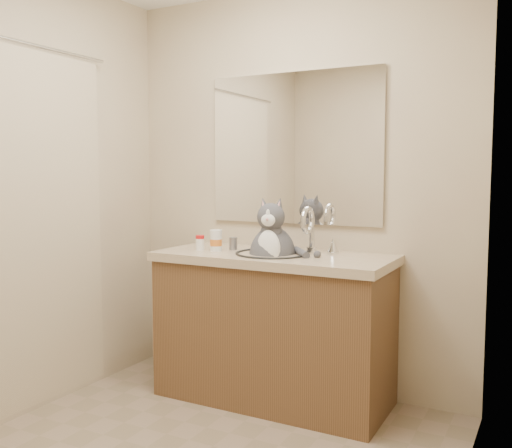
{
  "coord_description": "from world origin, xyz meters",
  "views": [
    {
      "loc": [
        1.41,
        -1.9,
        1.31
      ],
      "look_at": [
        0.05,
        0.65,
        1.05
      ],
      "focal_mm": 40.0,
      "sensor_mm": 36.0,
      "label": 1
    }
  ],
  "objects": [
    {
      "name": "pill_bottle_redcap",
      "position": [
        -0.45,
        0.89,
        0.89
      ],
      "size": [
        0.07,
        0.07,
        0.09
      ],
      "rotation": [
        0.0,
        0.0,
        0.4
      ],
      "color": "white",
      "rests_on": "vanity"
    },
    {
      "name": "pill_bottle_orange",
      "position": [
        -0.35,
        0.91,
        0.91
      ],
      "size": [
        0.07,
        0.07,
        0.12
      ],
      "rotation": [
        0.0,
        0.0,
        0.02
      ],
      "color": "white",
      "rests_on": "vanity"
    },
    {
      "name": "room",
      "position": [
        0.0,
        0.0,
        1.2
      ],
      "size": [
        2.22,
        2.52,
        2.42
      ],
      "color": "gray",
      "rests_on": "ground"
    },
    {
      "name": "grey_canister",
      "position": [
        -0.28,
        0.98,
        0.89
      ],
      "size": [
        0.05,
        0.05,
        0.08
      ],
      "rotation": [
        0.0,
        0.0,
        0.14
      ],
      "color": "gray",
      "rests_on": "vanity"
    },
    {
      "name": "cat",
      "position": [
        -0.0,
        0.96,
        0.86
      ],
      "size": [
        0.42,
        0.34,
        0.52
      ],
      "rotation": [
        0.0,
        0.0,
        0.22
      ],
      "color": "#48484D",
      "rests_on": "vanity"
    },
    {
      "name": "vanity",
      "position": [
        0.0,
        0.96,
        0.44
      ],
      "size": [
        1.34,
        0.59,
        1.12
      ],
      "color": "brown",
      "rests_on": "ground"
    },
    {
      "name": "mirror",
      "position": [
        0.0,
        1.24,
        1.45
      ],
      "size": [
        1.1,
        0.02,
        0.9
      ],
      "primitive_type": "cube",
      "color": "white",
      "rests_on": "room"
    },
    {
      "name": "shower_curtain",
      "position": [
        -1.05,
        0.1,
        1.03
      ],
      "size": [
        0.02,
        1.3,
        1.93
      ],
      "color": "beige",
      "rests_on": "ground"
    }
  ]
}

